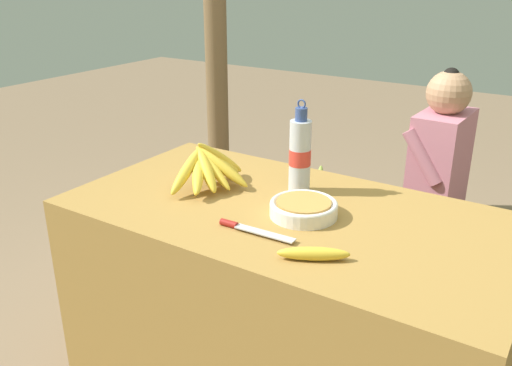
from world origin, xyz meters
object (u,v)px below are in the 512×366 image
(wooden_bench, at_px, (392,217))
(banana_bunch_green, at_px, (328,179))
(serving_bowl, at_px, (304,208))
(water_bottle, at_px, (300,155))
(knife, at_px, (246,228))
(seated_vendor, at_px, (430,169))
(loose_banana_front, at_px, (313,254))
(support_post_near, at_px, (215,4))
(banana_bunch_ripe, at_px, (209,167))

(wooden_bench, distance_m, banana_bunch_green, 0.39)
(serving_bowl, distance_m, water_bottle, 0.22)
(water_bottle, bearing_deg, wooden_bench, 88.25)
(knife, height_order, seated_vendor, seated_vendor)
(loose_banana_front, relative_size, support_post_near, 0.07)
(water_bottle, distance_m, loose_banana_front, 0.47)
(knife, xyz_separation_m, support_post_near, (-1.24, 1.54, 0.49))
(loose_banana_front, bearing_deg, support_post_near, 133.20)
(banana_bunch_ripe, xyz_separation_m, banana_bunch_green, (-0.05, 1.09, -0.42))
(banana_bunch_green, bearing_deg, water_bottle, -70.71)
(serving_bowl, relative_size, water_bottle, 0.65)
(banana_bunch_ripe, relative_size, loose_banana_front, 1.96)
(banana_bunch_ripe, bearing_deg, banana_bunch_green, 92.82)
(serving_bowl, height_order, banana_bunch_green, serving_bowl)
(serving_bowl, distance_m, knife, 0.20)
(banana_bunch_green, xyz_separation_m, support_post_near, (-0.89, 0.23, 0.85))
(water_bottle, xyz_separation_m, knife, (0.01, -0.34, -0.12))
(water_bottle, bearing_deg, knife, -87.55)
(support_post_near, bearing_deg, banana_bunch_ripe, -54.38)
(water_bottle, xyz_separation_m, banana_bunch_green, (-0.34, 0.96, -0.48))
(knife, height_order, support_post_near, support_post_near)
(seated_vendor, height_order, support_post_near, support_post_near)
(water_bottle, bearing_deg, banana_bunch_green, 109.29)
(serving_bowl, distance_m, loose_banana_front, 0.27)
(banana_bunch_green, bearing_deg, support_post_near, 165.46)
(loose_banana_front, relative_size, knife, 0.75)
(knife, relative_size, wooden_bench, 0.16)
(serving_bowl, relative_size, banana_bunch_green, 0.68)
(wooden_bench, bearing_deg, serving_bowl, -86.18)
(banana_bunch_ripe, height_order, serving_bowl, banana_bunch_ripe)
(seated_vendor, bearing_deg, banana_bunch_ripe, 68.27)
(loose_banana_front, xyz_separation_m, banana_bunch_green, (-0.59, 1.35, -0.36))
(banana_bunch_ripe, bearing_deg, water_bottle, 24.69)
(loose_banana_front, relative_size, seated_vendor, 0.17)
(banana_bunch_ripe, height_order, support_post_near, support_post_near)
(banana_bunch_ripe, relative_size, seated_vendor, 0.32)
(serving_bowl, bearing_deg, wooden_bench, 93.82)
(seated_vendor, bearing_deg, banana_bunch_green, -0.69)
(water_bottle, xyz_separation_m, loose_banana_front, (0.25, -0.39, -0.11))
(seated_vendor, distance_m, banana_bunch_green, 0.56)
(banana_bunch_ripe, distance_m, support_post_near, 1.68)
(banana_bunch_ripe, distance_m, seated_vendor, 1.19)
(loose_banana_front, xyz_separation_m, support_post_near, (-1.48, 1.58, 0.49))
(banana_bunch_ripe, height_order, seated_vendor, seated_vendor)
(loose_banana_front, xyz_separation_m, seated_vendor, (-0.06, 1.32, -0.19))
(banana_bunch_ripe, bearing_deg, loose_banana_front, -25.62)
(banana_bunch_green, distance_m, support_post_near, 1.25)
(banana_bunch_green, bearing_deg, wooden_bench, 0.13)
(loose_banana_front, relative_size, banana_bunch_green, 0.60)
(serving_bowl, xyz_separation_m, knife, (-0.09, -0.18, -0.02))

